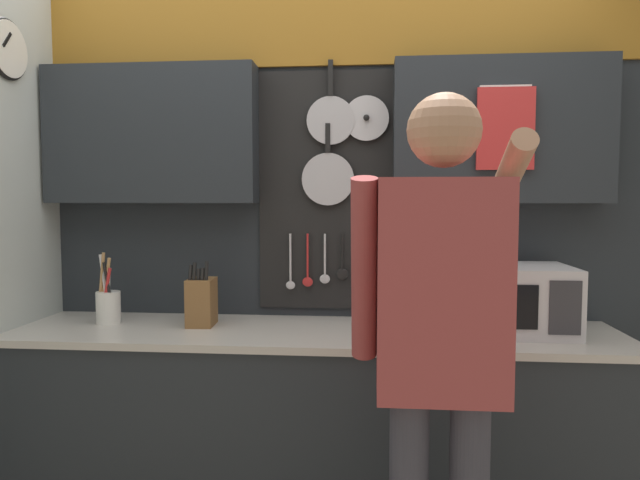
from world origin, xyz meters
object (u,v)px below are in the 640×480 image
Objects in this scene: knife_block at (202,301)px; utensil_crock at (108,304)px; person at (441,332)px; microwave at (503,299)px.

utensil_crock reaches higher than knife_block.
person is at bearing -35.84° from knife_block.
utensil_crock is at bearing 179.99° from microwave.
person reaches higher than microwave.
person reaches higher than utensil_crock.
microwave is at bearing -0.03° from knife_block.
knife_block is at bearing 0.07° from utensil_crock.
knife_block is (-1.28, 0.00, -0.03)m from microwave.
knife_block is at bearing 144.16° from person.
utensil_crock is at bearing 153.52° from person.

